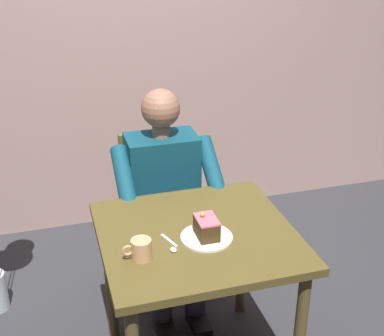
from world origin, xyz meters
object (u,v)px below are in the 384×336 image
at_px(cake_slice, 207,227).
at_px(chair, 159,206).
at_px(seated_person, 166,200).
at_px(dining_table, 197,254).
at_px(dessert_spoon, 171,245).
at_px(coffee_cup, 141,249).

bearing_deg(cake_slice, chair, -88.26).
bearing_deg(seated_person, dining_table, 90.00).
distance_m(dining_table, seated_person, 0.55).
relative_size(dining_table, dessert_spoon, 5.67).
bearing_deg(coffee_cup, cake_slice, -167.41).
xyz_separation_m(chair, seated_person, (-0.00, 0.18, 0.13)).
bearing_deg(dining_table, seated_person, -90.00).
bearing_deg(chair, seated_person, 90.00).
xyz_separation_m(dining_table, seated_person, (-0.00, -0.55, -0.03)).
bearing_deg(cake_slice, coffee_cup, 12.59).
relative_size(chair, dessert_spoon, 6.22).
height_order(dining_table, chair, chair).
height_order(seated_person, coffee_cup, seated_person).
bearing_deg(dining_table, dessert_spoon, 28.25).
bearing_deg(chair, dessert_spoon, 80.78).
height_order(coffee_cup, dessert_spoon, coffee_cup).
distance_m(seated_person, coffee_cup, 0.73).
bearing_deg(chair, coffee_cup, 72.78).
xyz_separation_m(coffee_cup, dessert_spoon, (-0.13, -0.05, -0.04)).
xyz_separation_m(cake_slice, coffee_cup, (0.28, 0.06, -0.01)).
distance_m(dining_table, dessert_spoon, 0.18).
distance_m(cake_slice, coffee_cup, 0.29).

